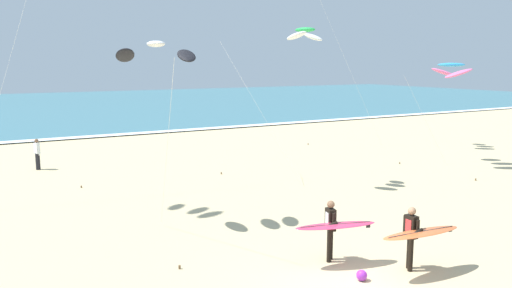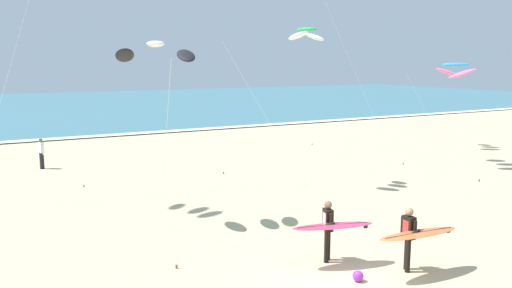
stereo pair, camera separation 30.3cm
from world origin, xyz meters
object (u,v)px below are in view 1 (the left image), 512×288
kite_arc_cobalt_low (451,70)px  kite_arc_emerald_near (305,35)px  kite_arc_ivory_mid (156,52)px  surfer_lead (416,233)px  surfer_trailing (333,226)px  beach_ball (362,275)px  bystander_white_top (37,154)px

kite_arc_cobalt_low → kite_arc_emerald_near: bearing=-178.2°
kite_arc_ivory_mid → kite_arc_cobalt_low: (16.76, 2.50, -0.73)m
surfer_lead → surfer_trailing: same height
kite_arc_emerald_near → beach_ball: 11.80m
kite_arc_emerald_near → kite_arc_cobalt_low: bearing=1.8°
surfer_trailing → beach_ball: surfer_trailing is taller
surfer_lead → kite_arc_ivory_mid: bearing=122.7°
surfer_trailing → kite_arc_emerald_near: (4.30, 7.61, 5.52)m
kite_arc_emerald_near → kite_arc_ivory_mid: kite_arc_emerald_near is taller
surfer_trailing → kite_arc_ivory_mid: bearing=118.8°
surfer_trailing → beach_ball: (-0.07, -1.28, -0.91)m
bystander_white_top → beach_ball: 19.26m
kite_arc_ivory_mid → beach_ball: kite_arc_ivory_mid is taller
surfer_lead → kite_arc_emerald_near: kite_arc_emerald_near is taller
kite_arc_emerald_near → kite_arc_cobalt_low: 9.63m
surfer_lead → bystander_white_top: surfer_lead is taller
kite_arc_ivory_mid → kite_arc_cobalt_low: bearing=8.5°
surfer_lead → bystander_white_top: 19.99m
kite_arc_ivory_mid → beach_ball: (2.90, -6.68, -5.59)m
surfer_lead → kite_arc_ivory_mid: 9.49m
kite_arc_ivory_mid → bystander_white_top: (-2.42, 11.82, -4.92)m
kite_arc_emerald_near → surfer_trailing: bearing=-119.5°
surfer_lead → kite_arc_cobalt_low: bearing=37.5°
surfer_lead → kite_arc_ivory_mid: size_ratio=0.42×
surfer_lead → kite_arc_ivory_mid: (-4.45, 6.95, 4.68)m
surfer_lead → beach_ball: (-1.56, 0.27, -0.91)m
kite_arc_cobalt_low → beach_ball: bearing=-146.5°
surfer_trailing → kite_arc_ivory_mid: size_ratio=0.38×
kite_arc_emerald_near → kite_arc_ivory_mid: (-7.26, -2.21, -0.83)m
kite_arc_cobalt_low → bystander_white_top: bearing=154.1°
surfer_trailing → surfer_lead: bearing=-46.2°
kite_arc_cobalt_low → beach_ball: kite_arc_cobalt_low is taller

